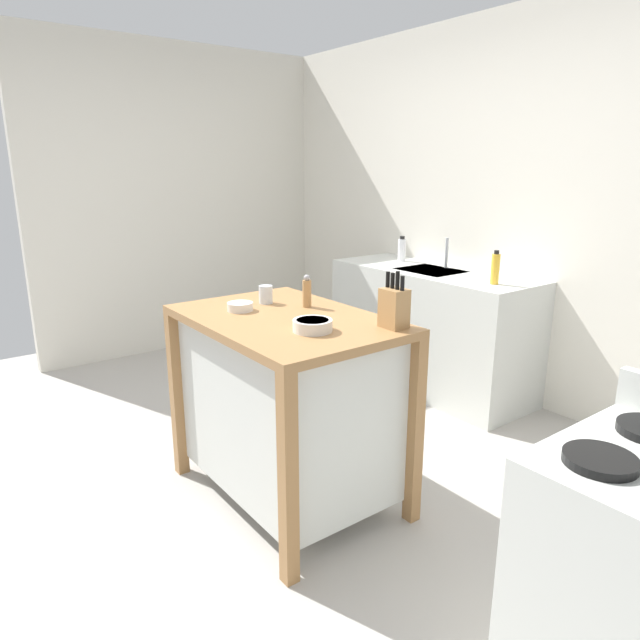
# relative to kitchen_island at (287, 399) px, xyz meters

# --- Properties ---
(ground_plane) EXTENTS (5.89, 5.89, 0.00)m
(ground_plane) POSITION_rel_kitchen_island_xyz_m (-0.23, -0.03, -0.52)
(ground_plane) COLOR #ADA8A0
(ground_plane) RESTS_ON ground
(wall_back) EXTENTS (4.89, 0.10, 2.60)m
(wall_back) POSITION_rel_kitchen_island_xyz_m (-0.23, 2.02, 0.78)
(wall_back) COLOR silver
(wall_back) RESTS_ON ground
(wall_left) EXTENTS (0.10, 2.65, 2.60)m
(wall_left) POSITION_rel_kitchen_island_xyz_m (-2.67, 0.69, 0.78)
(wall_left) COLOR silver
(wall_left) RESTS_ON ground
(kitchen_island) EXTENTS (1.10, 0.75, 0.93)m
(kitchen_island) POSITION_rel_kitchen_island_xyz_m (0.00, 0.00, 0.00)
(kitchen_island) COLOR #9E7042
(kitchen_island) RESTS_ON ground
(knife_block) EXTENTS (0.11, 0.09, 0.25)m
(knife_block) POSITION_rel_kitchen_island_xyz_m (0.43, 0.27, 0.50)
(knife_block) COLOR #AD7F4C
(knife_block) RESTS_ON kitchen_island
(bowl_ceramic_small) EXTENTS (0.12, 0.12, 0.04)m
(bowl_ceramic_small) POSITION_rel_kitchen_island_xyz_m (-0.22, -0.12, 0.43)
(bowl_ceramic_small) COLOR silver
(bowl_ceramic_small) RESTS_ON kitchen_island
(bowl_ceramic_wide) EXTENTS (0.17, 0.17, 0.05)m
(bowl_ceramic_wide) POSITION_rel_kitchen_island_xyz_m (0.27, -0.04, 0.44)
(bowl_ceramic_wide) COLOR silver
(bowl_ceramic_wide) RESTS_ON kitchen_island
(drinking_cup) EXTENTS (0.07, 0.07, 0.09)m
(drinking_cup) POSITION_rel_kitchen_island_xyz_m (-0.28, 0.07, 0.46)
(drinking_cup) COLOR silver
(drinking_cup) RESTS_ON kitchen_island
(pepper_grinder) EXTENTS (0.04, 0.04, 0.16)m
(pepper_grinder) POSITION_rel_kitchen_island_xyz_m (-0.09, 0.19, 0.49)
(pepper_grinder) COLOR #AD7F4C
(pepper_grinder) RESTS_ON kitchen_island
(trash_bin) EXTENTS (0.36, 0.28, 0.63)m
(trash_bin) POSITION_rel_kitchen_island_xyz_m (-0.79, 0.03, -0.20)
(trash_bin) COLOR slate
(trash_bin) RESTS_ON ground
(sink_counter) EXTENTS (1.57, 0.60, 0.88)m
(sink_counter) POSITION_rel_kitchen_island_xyz_m (-0.61, 1.67, -0.07)
(sink_counter) COLOR silver
(sink_counter) RESTS_ON ground
(sink_faucet) EXTENTS (0.02, 0.02, 0.22)m
(sink_faucet) POSITION_rel_kitchen_island_xyz_m (-0.61, 1.81, 0.47)
(sink_faucet) COLOR #B7BCC1
(sink_faucet) RESTS_ON sink_counter
(bottle_hand_soap) EXTENTS (0.05, 0.05, 0.21)m
(bottle_hand_soap) POSITION_rel_kitchen_island_xyz_m (-0.02, 1.60, 0.46)
(bottle_hand_soap) COLOR yellow
(bottle_hand_soap) RESTS_ON sink_counter
(bottle_spray_cleaner) EXTENTS (0.06, 0.06, 0.20)m
(bottle_spray_cleaner) POSITION_rel_kitchen_island_xyz_m (-1.02, 1.77, 0.45)
(bottle_spray_cleaner) COLOR white
(bottle_spray_cleaner) RESTS_ON sink_counter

